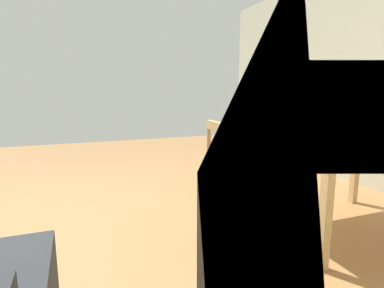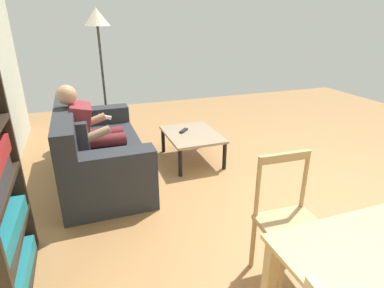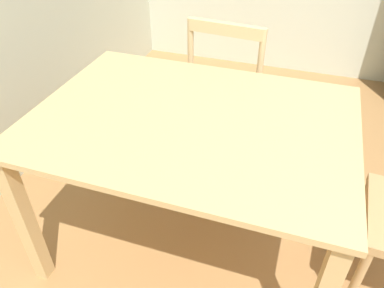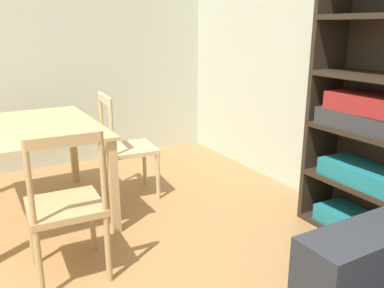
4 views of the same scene
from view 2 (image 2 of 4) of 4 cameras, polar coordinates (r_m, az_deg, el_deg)
name	(u,v)px [view 2 (image 2 of 4)]	position (r m, az deg, el deg)	size (l,w,h in m)	color
ground_plane	(290,188)	(3.76, 17.24, -7.53)	(8.49, 8.49, 0.00)	#9E7042
couch	(96,152)	(3.84, -16.88, -1.38)	(1.86, 0.90, 0.89)	#282B30
person_lounging	(92,131)	(3.74, -17.53, 2.18)	(0.59, 0.87, 1.13)	maroon
coffee_table	(192,137)	(4.13, 0.00, 1.34)	(0.86, 0.66, 0.38)	gray
tv_remote	(184,131)	(4.18, -1.51, 2.42)	(0.05, 0.17, 0.02)	black
dining_chair_facing_couch	(291,224)	(2.37, 17.38, -13.65)	(0.44, 0.44, 0.93)	tan
floor_lamp	(98,30)	(4.94, -16.61, 19.11)	(0.36, 0.36, 1.91)	black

